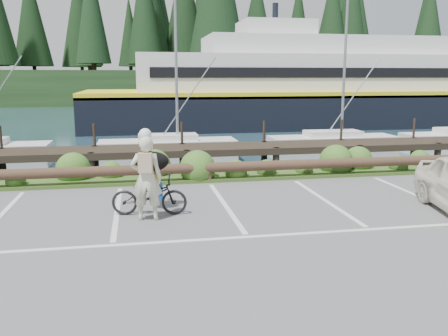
# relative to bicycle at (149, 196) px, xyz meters

# --- Properties ---
(ground) EXTENTS (72.00, 72.00, 0.00)m
(ground) POSITION_rel_bicycle_xyz_m (1.85, -1.53, -0.45)
(ground) COLOR #555558
(harbor_backdrop) EXTENTS (170.00, 160.00, 30.00)m
(harbor_backdrop) POSITION_rel_bicycle_xyz_m (2.26, 76.89, -0.45)
(harbor_backdrop) COLOR #1C3643
(harbor_backdrop) RESTS_ON ground
(vegetation_strip) EXTENTS (34.00, 1.60, 0.10)m
(vegetation_strip) POSITION_rel_bicycle_xyz_m (1.85, 3.77, -0.40)
(vegetation_strip) COLOR #3D5B21
(vegetation_strip) RESTS_ON ground
(log_rail) EXTENTS (32.00, 0.30, 0.60)m
(log_rail) POSITION_rel_bicycle_xyz_m (1.85, 3.07, -0.45)
(log_rail) COLOR #443021
(log_rail) RESTS_ON ground
(bicycle) EXTENTS (1.78, 0.83, 0.90)m
(bicycle) POSITION_rel_bicycle_xyz_m (0.00, 0.00, 0.00)
(bicycle) COLOR black
(bicycle) RESTS_ON ground
(cyclist) EXTENTS (0.74, 0.54, 1.88)m
(cyclist) POSITION_rel_bicycle_xyz_m (-0.06, -0.39, 0.49)
(cyclist) COLOR beige
(cyclist) RESTS_ON ground
(dog) EXTENTS (0.52, 0.89, 0.48)m
(dog) POSITION_rel_bicycle_xyz_m (0.08, 0.54, 0.69)
(dog) COLOR black
(dog) RESTS_ON bicycle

